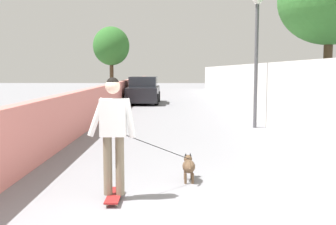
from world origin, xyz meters
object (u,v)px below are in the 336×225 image
(tree_right_mid, at_px, (330,0))
(dog, at_px, (188,166))
(lamp_post, at_px, (257,37))
(car_near, at_px, (144,91))
(skateboard, at_px, (114,195))
(person_skateboarder, at_px, (113,126))
(tree_left_near, at_px, (111,46))

(tree_right_mid, xyz_separation_m, dog, (-5.23, 4.29, -3.67))
(tree_right_mid, distance_m, dog, 7.69)
(tree_right_mid, height_order, lamp_post, tree_right_mid)
(dog, bearing_deg, car_near, 6.86)
(skateboard, relative_size, dog, 0.58)
(tree_right_mid, bearing_deg, lamp_post, 51.82)
(skateboard, relative_size, car_near, 0.20)
(tree_right_mid, bearing_deg, person_skateboarder, 139.16)
(tree_right_mid, distance_m, lamp_post, 2.50)
(lamp_post, bearing_deg, dog, 159.65)
(person_skateboarder, xyz_separation_m, dog, (1.06, -1.14, -0.84))
(tree_left_near, bearing_deg, car_near, -98.61)
(skateboard, height_order, person_skateboarder, person_skateboarder)
(skateboard, bearing_deg, tree_left_near, 8.63)
(car_near, bearing_deg, lamp_post, -155.56)
(dog, bearing_deg, tree_right_mid, -39.37)
(dog, distance_m, car_near, 16.57)
(dog, bearing_deg, person_skateboarder, 132.77)
(tree_right_mid, bearing_deg, car_near, 29.19)
(tree_left_near, bearing_deg, tree_right_mid, -144.73)
(tree_right_mid, relative_size, person_skateboarder, 3.02)
(tree_right_mid, relative_size, car_near, 1.29)
(skateboard, relative_size, person_skateboarder, 0.46)
(skateboard, distance_m, car_near, 17.53)
(skateboard, bearing_deg, dog, -47.23)
(lamp_post, distance_m, car_near, 10.99)
(lamp_post, relative_size, car_near, 1.08)
(tree_right_mid, height_order, skateboard, tree_right_mid)
(skateboard, bearing_deg, person_skateboarder, -146.31)
(person_skateboarder, bearing_deg, dog, -47.23)
(skateboard, height_order, car_near, car_near)
(lamp_post, height_order, skateboard, lamp_post)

